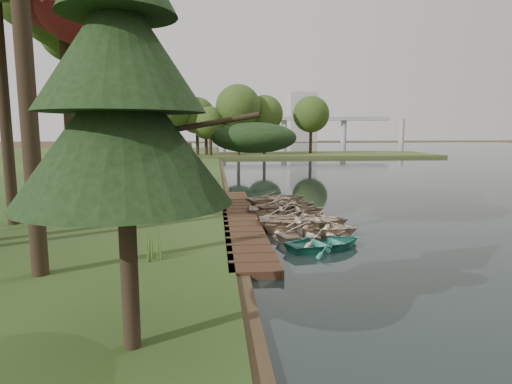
{
  "coord_description": "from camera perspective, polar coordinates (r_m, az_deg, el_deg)",
  "views": [
    {
      "loc": [
        -2.75,
        -19.7,
        4.33
      ],
      "look_at": [
        -0.68,
        1.81,
        1.18
      ],
      "focal_mm": 30.0,
      "sensor_mm": 36.0,
      "label": 1
    }
  ],
  "objects": [
    {
      "name": "stored_rowboat",
      "position": [
        27.02,
        -9.21,
        0.32
      ],
      "size": [
        3.97,
        3.73,
        0.67
      ],
      "primitive_type": "imported",
      "rotation": [
        3.14,
        0.0,
        0.96
      ],
      "color": "#C7AE90",
      "rests_on": "bank"
    },
    {
      "name": "tree_4",
      "position": [
        25.71,
        -23.35,
        19.47
      ],
      "size": [
        3.73,
        3.73,
        11.07
      ],
      "color": "black",
      "rests_on": "bank"
    },
    {
      "name": "reeds_2",
      "position": [
        22.06,
        -12.5,
        -1.12
      ],
      "size": [
        0.6,
        0.6,
        0.99
      ],
      "primitive_type": "cone",
      "color": "#3F661E",
      "rests_on": "bank"
    },
    {
      "name": "tree_6",
      "position": [
        32.17,
        -20.43,
        21.71
      ],
      "size": [
        5.09,
        5.09,
        14.07
      ],
      "color": "black",
      "rests_on": "bank"
    },
    {
      "name": "rowboat_0",
      "position": [
        15.72,
        9.26,
        -6.44
      ],
      "size": [
        3.55,
        3.02,
        0.62
      ],
      "primitive_type": "imported",
      "rotation": [
        0.0,
        0.0,
        1.91
      ],
      "color": "#2C7C68",
      "rests_on": "water"
    },
    {
      "name": "peninsula",
      "position": [
        70.65,
        3.26,
        4.95
      ],
      "size": [
        50.0,
        14.0,
        0.45
      ],
      "primitive_type": "cube",
      "color": "#3F4920",
      "rests_on": "ground"
    },
    {
      "name": "rowboat_6",
      "position": [
        22.87,
        4.18,
        -1.61
      ],
      "size": [
        4.09,
        3.53,
        0.71
      ],
      "primitive_type": "imported",
      "rotation": [
        0.0,
        0.0,
        1.94
      ],
      "color": "#C7AE90",
      "rests_on": "water"
    },
    {
      "name": "rowboat_2",
      "position": [
        17.79,
        7.38,
        -4.41
      ],
      "size": [
        4.51,
        3.92,
        0.78
      ],
      "primitive_type": "imported",
      "rotation": [
        0.0,
        0.0,
        1.18
      ],
      "color": "#C7AE90",
      "rests_on": "water"
    },
    {
      "name": "reeds_1",
      "position": [
        23.02,
        -6.14,
        -0.5
      ],
      "size": [
        0.6,
        0.6,
        1.06
      ],
      "primitive_type": "cone",
      "color": "#3F661E",
      "rests_on": "bank"
    },
    {
      "name": "rowboat_5",
      "position": [
        21.48,
        4.01,
        -2.16
      ],
      "size": [
        3.98,
        2.98,
        0.79
      ],
      "primitive_type": "imported",
      "rotation": [
        0.0,
        0.0,
        1.5
      ],
      "color": "#C7AE90",
      "rests_on": "water"
    },
    {
      "name": "ground",
      "position": [
        20.36,
        2.39,
        -3.99
      ],
      "size": [
        300.0,
        300.0,
        0.0
      ],
      "primitive_type": "plane",
      "color": "#3D2F1D"
    },
    {
      "name": "building_a",
      "position": [
        163.1,
        6.16,
        9.88
      ],
      "size": [
        10.0,
        8.0,
        18.0
      ],
      "primitive_type": "cube",
      "color": "#A5A5A0",
      "rests_on": "ground"
    },
    {
      "name": "pine_tree",
      "position": [
        7.9,
        -17.55,
        13.29
      ],
      "size": [
        3.8,
        3.8,
        7.83
      ],
      "color": "black",
      "rests_on": "bank"
    },
    {
      "name": "reeds_3",
      "position": [
        24.57,
        -6.57,
        -0.03
      ],
      "size": [
        0.6,
        0.6,
        1.0
      ],
      "primitive_type": "cone",
      "color": "#3F661E",
      "rests_on": "bank"
    },
    {
      "name": "rowboat_8",
      "position": [
        25.01,
        2.89,
        -0.71
      ],
      "size": [
        4.18,
        3.49,
        0.74
      ],
      "primitive_type": "imported",
      "rotation": [
        0.0,
        0.0,
        1.87
      ],
      "color": "#C7AE90",
      "rests_on": "water"
    },
    {
      "name": "rowboat_1",
      "position": [
        16.91,
        8.05,
        -5.34
      ],
      "size": [
        3.59,
        2.98,
        0.64
      ],
      "primitive_type": "imported",
      "rotation": [
        0.0,
        0.0,
        1.85
      ],
      "color": "#C7AE90",
      "rests_on": "water"
    },
    {
      "name": "building_b",
      "position": [
        164.73,
        -6.38,
        8.82
      ],
      "size": [
        8.0,
        8.0,
        12.0
      ],
      "primitive_type": "cube",
      "color": "#A5A5A0",
      "rests_on": "ground"
    },
    {
      "name": "rowboat_7",
      "position": [
        23.72,
        3.7,
        -1.24
      ],
      "size": [
        4.15,
        3.65,
        0.72
      ],
      "primitive_type": "imported",
      "rotation": [
        0.0,
        0.0,
        1.16
      ],
      "color": "#C7AE90",
      "rests_on": "water"
    },
    {
      "name": "boardwalk",
      "position": [
        20.18,
        -2.12,
        -3.67
      ],
      "size": [
        1.6,
        16.0,
        0.3
      ],
      "primitive_type": "cube",
      "color": "#382315",
      "rests_on": "ground"
    },
    {
      "name": "bridge",
      "position": [
        140.54,
        0.64,
        9.41
      ],
      "size": [
        95.9,
        4.0,
        8.6
      ],
      "color": "#A5A5A0",
      "rests_on": "ground"
    },
    {
      "name": "far_trees",
      "position": [
        70.13,
        0.57,
        10.0
      ],
      "size": [
        45.6,
        5.6,
        8.8
      ],
      "color": "black",
      "rests_on": "peninsula"
    },
    {
      "name": "rowboat_3",
      "position": [
        18.83,
        6.4,
        -3.62
      ],
      "size": [
        4.16,
        3.11,
        0.82
      ],
      "primitive_type": "imported",
      "rotation": [
        0.0,
        0.0,
        1.5
      ],
      "color": "#C7AE90",
      "rests_on": "water"
    },
    {
      "name": "tree_2",
      "position": [
        20.8,
        -24.46,
        22.0
      ],
      "size": [
        3.99,
        3.99,
        11.05
      ],
      "color": "black",
      "rests_on": "bank"
    },
    {
      "name": "reeds_0",
      "position": [
        13.72,
        -13.47,
        -6.68
      ],
      "size": [
        0.6,
        0.6,
        1.08
      ],
      "primitive_type": "cone",
      "color": "#3F661E",
      "rests_on": "bank"
    },
    {
      "name": "rowboat_4",
      "position": [
        20.32,
        5.69,
        -2.99
      ],
      "size": [
        3.73,
        3.27,
        0.64
      ],
      "primitive_type": "imported",
      "rotation": [
        0.0,
        0.0,
        1.98
      ],
      "color": "#C7AE90",
      "rests_on": "water"
    }
  ]
}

